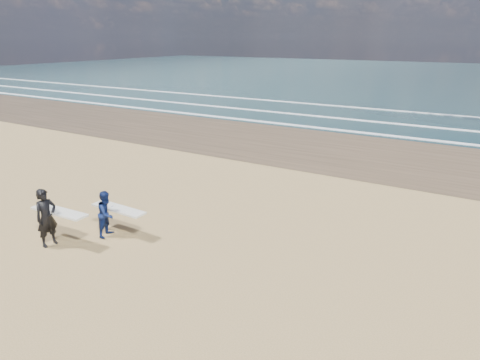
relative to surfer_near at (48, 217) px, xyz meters
The scene contains 2 objects.
surfer_near is the anchor object (origin of this frame).
surfer_far 1.91m from the surfer_near, 54.13° to the left, with size 2.21×1.08×1.64m.
Camera 1 is at (12.60, -7.72, 6.63)m, focal length 32.00 mm.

